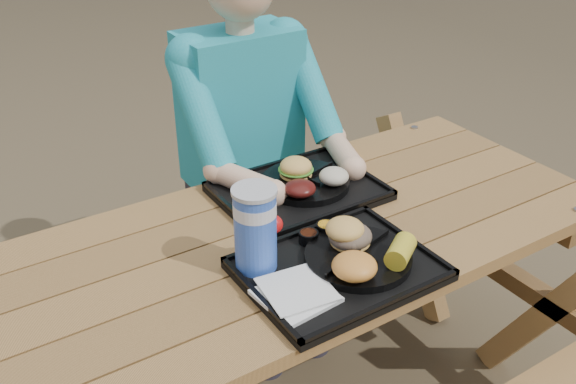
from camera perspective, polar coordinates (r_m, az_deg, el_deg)
picnic_table at (r=1.93m, az=0.00°, el=-13.17°), size 1.80×1.49×0.75m
tray_near at (r=1.55m, az=4.48°, el=-6.96°), size 0.45×0.35×0.02m
tray_far at (r=1.86m, az=0.94°, el=-0.02°), size 0.45×0.35×0.02m
plate_near at (r=1.57m, az=6.24°, el=-5.80°), size 0.26×0.26×0.02m
plate_far at (r=1.88m, az=1.54°, el=0.88°), size 0.26×0.26×0.02m
napkin_stack at (r=1.45m, az=0.69°, el=-9.09°), size 0.17×0.17×0.02m
soda_cup at (r=1.49m, az=-2.92°, el=-3.44°), size 0.10×0.10×0.20m
condiment_bbq at (r=1.62m, az=1.83°, el=-4.03°), size 0.05×0.05×0.03m
condiment_mustard at (r=1.65m, az=3.42°, el=-3.32°), size 0.05×0.05×0.03m
sandwich at (r=1.57m, az=5.62°, el=-2.97°), size 0.10×0.10×0.10m
mac_cheese at (r=1.47m, az=5.93°, el=-6.58°), size 0.11×0.11×0.05m
corn_cob at (r=1.54m, az=9.98°, el=-5.21°), size 0.13×0.13×0.05m
cutlery_far at (r=1.79m, az=-3.37°, el=-1.03°), size 0.04×0.14×0.01m
burger at (r=1.87m, az=0.71°, el=2.63°), size 0.10×0.10×0.09m
baked_beans at (r=1.78m, az=1.08°, el=0.32°), size 0.09×0.09×0.04m
potato_salad at (r=1.84m, az=4.10°, el=1.41°), size 0.09×0.09×0.05m
diner at (r=2.24m, az=-3.82°, el=1.90°), size 0.48×0.84×1.28m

